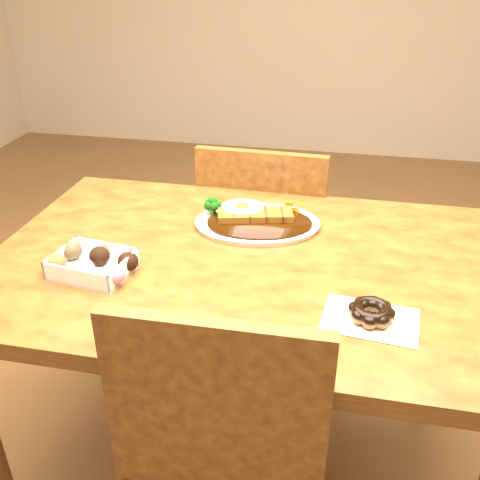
% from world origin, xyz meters
% --- Properties ---
extents(ground, '(6.00, 6.00, 0.00)m').
position_xyz_m(ground, '(0.00, 0.00, 0.00)').
color(ground, brown).
rests_on(ground, ground).
extents(table, '(1.20, 0.80, 0.75)m').
position_xyz_m(table, '(0.00, 0.00, 0.65)').
color(table, '#49240E').
rests_on(table, ground).
extents(chair_far, '(0.43, 0.43, 0.87)m').
position_xyz_m(chair_far, '(-0.03, 0.53, 0.48)').
color(chair_far, '#49240E').
rests_on(chair_far, ground).
extents(katsu_curry_plate, '(0.35, 0.28, 0.06)m').
position_xyz_m(katsu_curry_plate, '(-0.00, 0.17, 0.77)').
color(katsu_curry_plate, white).
rests_on(katsu_curry_plate, table).
extents(donut_box, '(0.20, 0.15, 0.05)m').
position_xyz_m(donut_box, '(-0.32, -0.13, 0.77)').
color(donut_box, white).
rests_on(donut_box, table).
extents(pon_de_ring, '(0.20, 0.15, 0.04)m').
position_xyz_m(pon_de_ring, '(0.29, -0.19, 0.77)').
color(pon_de_ring, silver).
rests_on(pon_de_ring, table).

